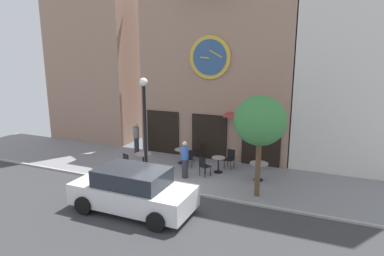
# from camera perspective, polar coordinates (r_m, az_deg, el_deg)

# --- Properties ---
(ground_plane) EXTENTS (27.40, 11.49, 0.13)m
(ground_plane) POSITION_cam_1_polar(r_m,az_deg,el_deg) (13.10, -6.37, -12.26)
(ground_plane) COLOR gray
(clock_building) EXTENTS (7.98, 3.79, 10.44)m
(clock_building) POSITION_cam_1_polar(r_m,az_deg,el_deg) (18.18, 4.46, 12.46)
(clock_building) COLOR #9E7A66
(clock_building) RESTS_ON ground_plane
(neighbor_building_left) EXTENTS (5.38, 4.42, 13.79)m
(neighbor_building_left) POSITION_cam_1_polar(r_m,az_deg,el_deg) (22.95, -14.88, 16.00)
(neighbor_building_left) COLOR #9E7A66
(neighbor_building_left) RESTS_ON ground_plane
(neighbor_building_right) EXTENTS (6.44, 3.95, 14.73)m
(neighbor_building_right) POSITION_cam_1_polar(r_m,az_deg,el_deg) (18.09, 28.54, 17.30)
(neighbor_building_right) COLOR silver
(neighbor_building_right) RESTS_ON ground_plane
(street_lamp) EXTENTS (0.36, 0.36, 4.37)m
(street_lamp) POSITION_cam_1_polar(r_m,az_deg,el_deg) (14.98, -7.82, 0.06)
(street_lamp) COLOR black
(street_lamp) RESTS_ON ground_plane
(street_tree) EXTENTS (1.97, 1.77, 3.90)m
(street_tree) POSITION_cam_1_polar(r_m,az_deg,el_deg) (12.89, 11.23, 1.09)
(street_tree) COLOR brown
(street_tree) RESTS_ON ground_plane
(cafe_table_center_right) EXTENTS (0.79, 0.79, 0.72)m
(cafe_table_center_right) POSITION_cam_1_polar(r_m,az_deg,el_deg) (16.44, -8.10, -4.85)
(cafe_table_center_right) COLOR black
(cafe_table_center_right) RESTS_ON ground_plane
(cafe_table_center) EXTENTS (0.72, 0.72, 0.72)m
(cafe_table_center) POSITION_cam_1_polar(r_m,az_deg,el_deg) (16.98, -1.68, -4.21)
(cafe_table_center) COLOR black
(cafe_table_center) RESTS_ON ground_plane
(cafe_table_near_door) EXTENTS (0.61, 0.61, 0.72)m
(cafe_table_near_door) POSITION_cam_1_polar(r_m,az_deg,el_deg) (15.80, 4.40, -5.74)
(cafe_table_near_door) COLOR black
(cafe_table_near_door) RESTS_ON ground_plane
(cafe_table_leftmost) EXTENTS (0.79, 0.79, 0.77)m
(cafe_table_leftmost) POSITION_cam_1_polar(r_m,az_deg,el_deg) (15.10, 11.04, -6.45)
(cafe_table_leftmost) COLOR black
(cafe_table_leftmost) RESTS_ON ground_plane
(cafe_chair_right_end) EXTENTS (0.57, 0.57, 0.90)m
(cafe_chair_right_end) POSITION_cam_1_polar(r_m,az_deg,el_deg) (17.41, 0.83, -3.72)
(cafe_chair_right_end) COLOR black
(cafe_chair_right_end) RESTS_ON ground_plane
(cafe_chair_near_tree) EXTENTS (0.54, 0.54, 0.90)m
(cafe_chair_near_tree) POSITION_cam_1_polar(r_m,az_deg,el_deg) (15.29, 1.97, -6.15)
(cafe_chair_near_tree) COLOR black
(cafe_chair_near_tree) RESTS_ON ground_plane
(cafe_chair_facing_street) EXTENTS (0.47, 0.47, 0.90)m
(cafe_chair_facing_street) POSITION_cam_1_polar(r_m,az_deg,el_deg) (16.40, 6.36, -4.87)
(cafe_chair_facing_street) COLOR black
(cafe_chair_facing_street) RESTS_ON ground_plane
(cafe_chair_mid_row) EXTENTS (0.52, 0.52, 0.90)m
(cafe_chair_mid_row) POSITION_cam_1_polar(r_m,az_deg,el_deg) (16.02, -10.63, -5.46)
(cafe_chair_mid_row) COLOR black
(cafe_chair_mid_row) RESTS_ON ground_plane
(cafe_chair_facing_wall) EXTENTS (0.55, 0.55, 0.90)m
(cafe_chair_facing_wall) POSITION_cam_1_polar(r_m,az_deg,el_deg) (16.27, -0.68, -4.94)
(cafe_chair_facing_wall) COLOR black
(cafe_chair_facing_wall) RESTS_ON ground_plane
(pedestrian_blue) EXTENTS (0.33, 0.33, 1.67)m
(pedestrian_blue) POSITION_cam_1_polar(r_m,az_deg,el_deg) (15.00, -1.20, -5.18)
(pedestrian_blue) COLOR #2D2D38
(pedestrian_blue) RESTS_ON ground_plane
(pedestrian_grey) EXTENTS (0.34, 0.34, 1.67)m
(pedestrian_grey) POSITION_cam_1_polar(r_m,az_deg,el_deg) (18.80, -9.23, -1.56)
(pedestrian_grey) COLOR #2D2D38
(pedestrian_grey) RESTS_ON ground_plane
(parked_car_white) EXTENTS (4.31, 2.04, 1.55)m
(parked_car_white) POSITION_cam_1_polar(r_m,az_deg,el_deg) (12.28, -9.80, -10.15)
(parked_car_white) COLOR white
(parked_car_white) RESTS_ON ground_plane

